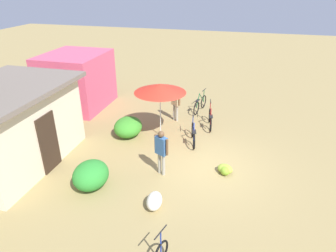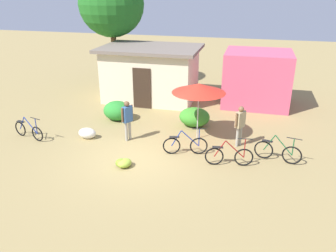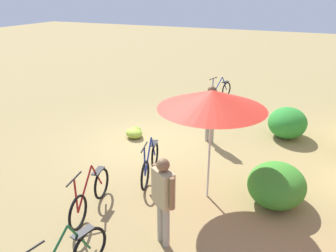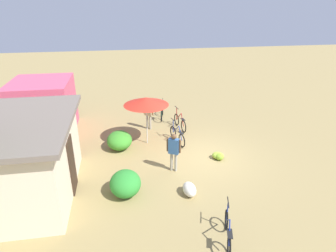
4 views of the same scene
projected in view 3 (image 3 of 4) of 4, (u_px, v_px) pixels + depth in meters
ground_plane at (151, 145)px, 9.29m from camera, size 60.00×60.00×0.00m
hedge_bush_front_left at (287, 123)px, 9.64m from camera, size 1.25×1.08×0.87m
hedge_bush_front_right at (276, 185)px, 6.63m from camera, size 1.32×1.13×0.81m
market_umbrella at (212, 99)px, 6.20m from camera, size 2.05×2.05×2.27m
bicycle_leftmost at (220, 91)px, 12.96m from camera, size 1.56×0.49×0.96m
bicycle_near_pile at (150, 163)px, 7.54m from camera, size 1.58×0.44×1.00m
bicycle_center_loaded at (90, 196)px, 6.36m from camera, size 1.61×0.34×1.02m
banana_pile_on_ground at (135, 133)px, 9.72m from camera, size 0.67×0.66×0.28m
produce_sack at (217, 115)px, 10.89m from camera, size 0.74×0.51×0.44m
person_vendor at (211, 108)px, 9.12m from camera, size 0.36×0.53×1.61m
person_bystander at (163, 194)px, 5.33m from camera, size 0.39×0.50×1.59m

